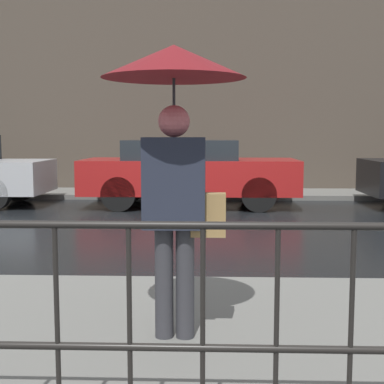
% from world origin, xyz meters
% --- Properties ---
extents(ground_plane, '(80.00, 80.00, 0.00)m').
position_xyz_m(ground_plane, '(0.00, 0.00, 0.00)').
color(ground_plane, black).
extents(sidewalk_near, '(28.00, 3.18, 0.11)m').
position_xyz_m(sidewalk_near, '(0.00, -5.21, 0.06)').
color(sidewalk_near, slate).
rests_on(sidewalk_near, ground_plane).
extents(sidewalk_far, '(28.00, 1.75, 0.11)m').
position_xyz_m(sidewalk_far, '(0.00, 4.49, 0.06)').
color(sidewalk_far, slate).
rests_on(sidewalk_far, ground_plane).
extents(lane_marking, '(25.20, 0.12, 0.01)m').
position_xyz_m(lane_marking, '(0.00, 0.00, 0.00)').
color(lane_marking, gold).
rests_on(lane_marking, ground_plane).
extents(building_storefront, '(28.00, 0.30, 5.60)m').
position_xyz_m(building_storefront, '(0.00, 5.52, 2.80)').
color(building_storefront, '#4C4238').
rests_on(building_storefront, ground_plane).
extents(railing_foreground, '(12.00, 0.04, 1.05)m').
position_xyz_m(railing_foreground, '(-0.00, -6.55, 0.77)').
color(railing_foreground, black).
rests_on(railing_foreground, sidewalk_near).
extents(pedestrian, '(0.98, 0.98, 2.03)m').
position_xyz_m(pedestrian, '(0.29, -5.23, 1.70)').
color(pedestrian, '#333338').
rests_on(pedestrian, sidewalk_near).
extents(car_red, '(4.54, 1.79, 1.43)m').
position_xyz_m(car_red, '(0.05, 2.53, 0.76)').
color(car_red, maroon).
rests_on(car_red, ground_plane).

